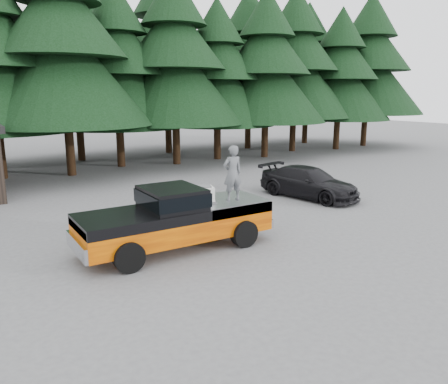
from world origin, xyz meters
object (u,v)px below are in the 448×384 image
pickup_truck (176,228)px  parked_car (309,182)px  air_compressor (202,195)px  man_on_bed (232,173)px

pickup_truck → parked_car: size_ratio=1.26×
air_compressor → parked_car: 7.74m
parked_car → pickup_truck: bearing=-172.6°
air_compressor → parked_car: size_ratio=0.14×
man_on_bed → parked_car: 7.15m
pickup_truck → air_compressor: (0.94, 0.02, 0.90)m
pickup_truck → air_compressor: size_ratio=8.87×
pickup_truck → man_on_bed: 2.43m
pickup_truck → man_on_bed: (1.85, -0.29, 1.54)m
man_on_bed → pickup_truck: bearing=-4.7°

